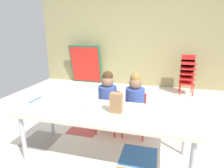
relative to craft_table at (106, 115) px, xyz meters
name	(u,v)px	position (x,y,z in m)	size (l,w,h in m)	color
ground_plane	(112,133)	(-0.08, 0.56, -0.55)	(5.55, 5.45, 0.02)	silver
back_wall	(139,40)	(-0.07, 3.29, 0.69)	(5.55, 0.10, 2.47)	tan
craft_table	(106,115)	(0.00, 0.00, 0.00)	(1.95, 0.70, 0.59)	beige
seated_child_near_camera	(108,97)	(-0.15, 0.58, 0.01)	(0.32, 0.32, 0.92)	red
seated_child_middle_seat	(135,99)	(0.24, 0.58, 0.01)	(0.33, 0.33, 0.92)	red
kid_chair_red_stack	(187,72)	(1.16, 2.81, -0.03)	(0.32, 0.30, 0.92)	red
folded_activity_table	(86,64)	(-1.53, 3.09, 0.00)	(0.90, 0.29, 1.09)	#19724C
paper_bag_brown	(116,103)	(0.12, 0.01, 0.16)	(0.13, 0.09, 0.22)	#9E754C
paper_plate_near_edge	(86,111)	(-0.21, -0.06, 0.05)	(0.18, 0.18, 0.01)	white
paper_plate_center_table	(70,104)	(-0.48, 0.10, 0.05)	(0.18, 0.18, 0.01)	white
donut_powdered_on_plate	(86,110)	(-0.21, -0.06, 0.07)	(0.12, 0.12, 0.03)	white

